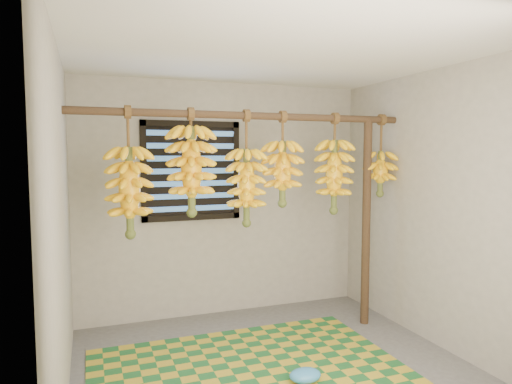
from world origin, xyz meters
name	(u,v)px	position (x,y,z in m)	size (l,w,h in m)	color
floor	(281,376)	(0.00, 0.00, -0.01)	(3.00, 3.00, 0.01)	#515151
ceiling	(283,51)	(0.00, 0.00, 2.40)	(3.00, 3.00, 0.01)	silver
wall_back	(224,199)	(0.00, 1.50, 1.20)	(3.00, 0.01, 2.40)	gray
wall_left	(59,230)	(-1.50, 0.00, 1.20)	(0.01, 3.00, 2.40)	gray
wall_right	(445,210)	(1.50, 0.00, 1.20)	(0.01, 3.00, 2.40)	gray
window	(191,171)	(-0.35, 1.48, 1.50)	(1.00, 0.04, 1.00)	black
hanging_pole	(250,116)	(0.00, 0.70, 2.00)	(0.06, 0.06, 3.00)	#4A331E
support_post	(366,223)	(1.20, 0.70, 1.00)	(0.08, 0.08, 2.00)	#4A331E
woven_mat	(256,379)	(-0.20, 0.01, 0.01)	(2.37, 1.90, 0.01)	#1A5926
plastic_bag	(305,375)	(0.12, -0.17, 0.06)	(0.24, 0.18, 0.10)	#3382BF
banana_bunch_a	(129,192)	(-1.02, 0.70, 1.37)	(0.35, 0.35, 1.04)	brown
banana_bunch_b	(191,171)	(-0.52, 0.70, 1.53)	(0.38, 0.38, 0.89)	brown
banana_bunch_c	(246,187)	(-0.03, 0.70, 1.38)	(0.33, 0.33, 1.00)	brown
banana_bunch_d	(282,173)	(0.31, 0.70, 1.50)	(0.34, 0.34, 0.84)	brown
banana_bunch_e	(334,176)	(0.84, 0.70, 1.46)	(0.33, 0.33, 0.93)	brown
banana_bunch_f	(380,173)	(1.35, 0.70, 1.48)	(0.31, 0.31, 0.79)	brown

